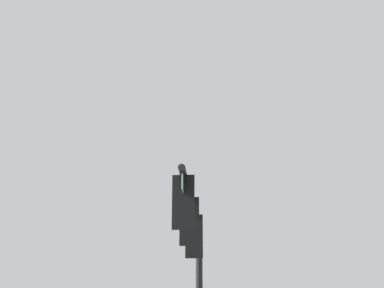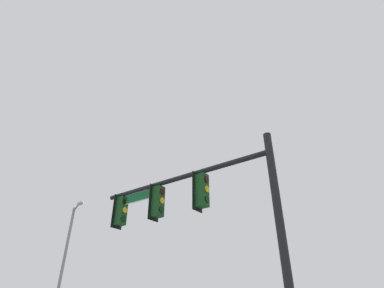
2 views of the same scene
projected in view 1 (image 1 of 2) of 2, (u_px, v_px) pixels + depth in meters
name	position (u px, v px, depth m)	size (l,w,h in m)	color
signal_pole_near	(194.00, 248.00, 15.42)	(6.93, 1.30, 6.08)	black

